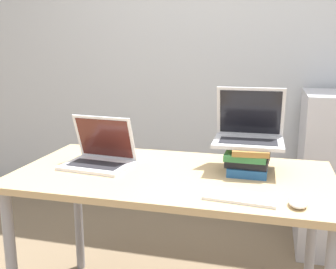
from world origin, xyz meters
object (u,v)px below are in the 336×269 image
Objects in this scene: book_stack at (248,158)px; laptop_on_books at (249,132)px; laptop_left at (100,156)px; mouse at (298,202)px; wireless_keyboard at (241,197)px.

laptop_on_books is at bearing 95.33° from book_stack.
laptop_left is 0.95m from mouse.
laptop_on_books is at bearing 89.93° from wireless_keyboard.
book_stack is 0.35m from wireless_keyboard.
laptop_on_books is (0.70, 0.13, 0.13)m from laptop_left.
wireless_keyboard is 2.69× the size of mouse.
wireless_keyboard is at bearing -20.74° from laptop_left.
laptop_left is 1.18× the size of wireless_keyboard.
laptop_on_books is 3.05× the size of mouse.
book_stack is 0.84× the size of laptop_on_books.
wireless_keyboard is (-0.01, -0.35, -0.06)m from book_stack.
mouse is (0.20, -0.37, -0.05)m from book_stack.
laptop_left reaches higher than wireless_keyboard.
book_stack is at bearing 6.75° from laptop_left.
book_stack is 2.57× the size of mouse.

